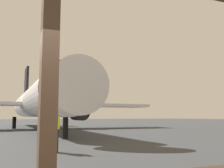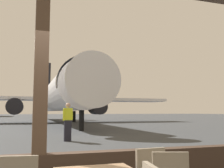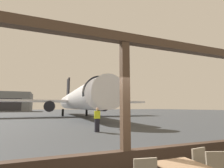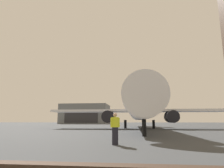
# 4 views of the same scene
# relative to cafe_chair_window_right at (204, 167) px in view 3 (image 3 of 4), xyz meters

# --- Properties ---
(ground_plane) EXTENTS (220.00, 220.00, 0.00)m
(ground_plane) POSITION_rel_cafe_chair_window_right_xyz_m (-1.28, 41.06, -0.54)
(ground_plane) COLOR #383A3D
(window_frame) EXTENTS (8.35, 0.24, 3.67)m
(window_frame) POSITION_rel_cafe_chair_window_right_xyz_m (-1.28, 1.06, 0.71)
(window_frame) COLOR #38281E
(window_frame) RESTS_ON ground
(cafe_chair_window_right) EXTENTS (0.42, 0.42, 0.89)m
(cafe_chair_window_right) POSITION_rel_cafe_chair_window_right_xyz_m (0.00, 0.00, 0.00)
(cafe_chair_window_right) COLOR gray
(cafe_chair_window_right) RESTS_ON ground
(airplane) EXTENTS (29.43, 37.06, 10.04)m
(airplane) POSITION_rel_cafe_chair_window_right_xyz_m (2.22, 30.28, 2.69)
(airplane) COLOR silver
(airplane) RESTS_ON ground
(ground_crew_worker) EXTENTS (0.49, 0.35, 1.74)m
(ground_crew_worker) POSITION_rel_cafe_chair_window_right_xyz_m (0.35, 9.32, 0.37)
(ground_crew_worker) COLOR black
(ground_crew_worker) RESTS_ON ground
(distant_hangar) EXTENTS (19.82, 15.30, 8.31)m
(distant_hangar) POSITION_rel_cafe_chair_window_right_xyz_m (-20.08, 83.31, 3.62)
(distant_hangar) COLOR slate
(distant_hangar) RESTS_ON ground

